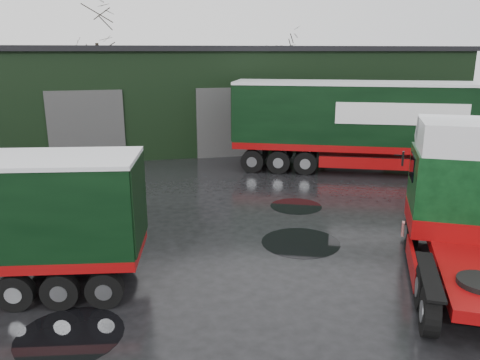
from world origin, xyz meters
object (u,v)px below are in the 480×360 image
(hero_tractor, at_px, (472,213))
(tree_back_a, at_px, (99,66))
(warehouse, at_px, (212,94))
(tree_back_b, at_px, (278,76))
(lorry_right, at_px, (367,127))

(hero_tractor, xyz_separation_m, tree_back_a, (-10.50, 33.00, 2.64))
(warehouse, height_order, tree_back_b, tree_back_b)
(hero_tractor, relative_size, tree_back_a, 0.71)
(warehouse, xyz_separation_m, hero_tractor, (2.50, -23.00, -1.05))
(hero_tractor, xyz_separation_m, tree_back_b, (5.50, 33.00, 1.64))
(lorry_right, xyz_separation_m, tree_back_a, (-14.00, 21.00, 2.46))
(hero_tractor, bearing_deg, warehouse, 124.33)
(tree_back_b, bearing_deg, hero_tractor, -99.46)
(warehouse, distance_m, lorry_right, 12.56)
(lorry_right, height_order, tree_back_b, tree_back_b)
(warehouse, relative_size, tree_back_a, 3.41)
(lorry_right, bearing_deg, tree_back_b, -162.86)
(hero_tractor, distance_m, tree_back_a, 34.73)
(lorry_right, relative_size, tree_back_a, 1.84)
(tree_back_b, bearing_deg, tree_back_a, 180.00)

